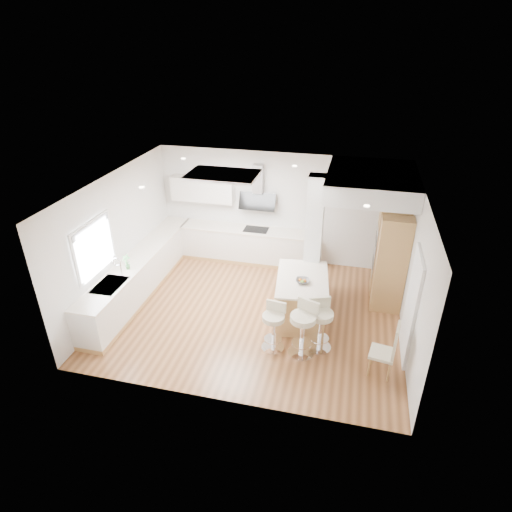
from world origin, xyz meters
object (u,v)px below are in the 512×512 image
(peninsula, at_px, (301,298))
(dining_chair, at_px, (389,349))
(bar_stool_a, at_px, (274,324))
(bar_stool_c, at_px, (320,322))
(bar_stool_b, at_px, (303,326))

(peninsula, distance_m, dining_chair, 2.14)
(dining_chair, bearing_deg, bar_stool_a, -177.06)
(bar_stool_c, bearing_deg, dining_chair, -40.33)
(peninsula, relative_size, bar_stool_b, 1.50)
(peninsula, bearing_deg, bar_stool_a, -114.99)
(peninsula, relative_size, bar_stool_c, 1.59)
(bar_stool_b, bearing_deg, peninsula, 121.25)
(bar_stool_b, height_order, bar_stool_c, bar_stool_b)
(bar_stool_a, relative_size, bar_stool_b, 0.88)
(bar_stool_a, bearing_deg, bar_stool_c, 20.18)
(bar_stool_c, bearing_deg, bar_stool_b, -160.70)
(bar_stool_a, distance_m, dining_chair, 2.05)
(bar_stool_b, xyz_separation_m, dining_chair, (1.48, -0.21, -0.05))
(bar_stool_b, height_order, dining_chair, bar_stool_b)
(peninsula, height_order, dining_chair, dining_chair)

